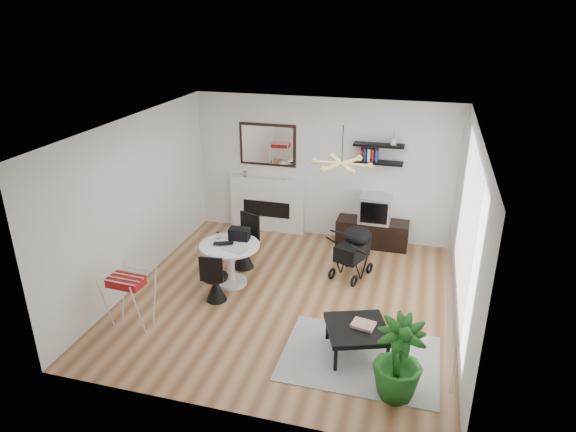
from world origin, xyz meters
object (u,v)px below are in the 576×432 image
(fireplace, at_px, (268,198))
(stroller, at_px, (353,253))
(crt_tv, at_px, (375,209))
(potted_plant, at_px, (398,359))
(coffee_table, at_px, (357,330))
(dining_table, at_px, (230,258))
(drying_rack, at_px, (130,299))
(tv_console, at_px, (372,233))

(fireplace, distance_m, stroller, 2.41)
(crt_tv, xyz_separation_m, potted_plant, (0.73, -3.98, -0.24))
(stroller, height_order, coffee_table, stroller)
(dining_table, bearing_deg, coffee_table, -29.53)
(dining_table, xyz_separation_m, drying_rack, (-0.91, -1.49, -0.03))
(crt_tv, relative_size, dining_table, 0.60)
(tv_console, bearing_deg, coffee_table, -86.63)
(stroller, relative_size, coffee_table, 0.96)
(drying_rack, bearing_deg, coffee_table, 7.53)
(fireplace, xyz_separation_m, drying_rack, (-0.84, -3.72, -0.25))
(drying_rack, bearing_deg, crt_tv, 53.51)
(fireplace, height_order, stroller, fireplace)
(crt_tv, height_order, coffee_table, crt_tv)
(crt_tv, distance_m, stroller, 1.29)
(dining_table, bearing_deg, stroller, 23.92)
(crt_tv, relative_size, coffee_table, 0.59)
(coffee_table, distance_m, potted_plant, 0.87)
(crt_tv, distance_m, coffee_table, 3.36)
(crt_tv, bearing_deg, dining_table, -135.18)
(dining_table, height_order, potted_plant, potted_plant)
(coffee_table, bearing_deg, fireplace, 123.47)
(potted_plant, bearing_deg, coffee_table, 130.56)
(tv_console, bearing_deg, crt_tv, -7.38)
(crt_tv, bearing_deg, potted_plant, -79.61)
(stroller, xyz_separation_m, potted_plant, (0.93, -2.75, 0.11))
(coffee_table, bearing_deg, crt_tv, 92.94)
(drying_rack, relative_size, stroller, 0.89)
(tv_console, bearing_deg, potted_plant, -79.27)
(fireplace, xyz_separation_m, potted_plant, (2.87, -4.15, -0.17))
(drying_rack, bearing_deg, potted_plant, -3.14)
(tv_console, height_order, drying_rack, drying_rack)
(tv_console, relative_size, dining_table, 1.39)
(fireplace, bearing_deg, tv_console, -4.50)
(dining_table, height_order, drying_rack, drying_rack)
(tv_console, distance_m, drying_rack, 4.62)
(potted_plant, bearing_deg, stroller, 108.72)
(tv_console, xyz_separation_m, dining_table, (-2.05, -2.06, 0.21))
(drying_rack, relative_size, coffee_table, 0.85)
(crt_tv, xyz_separation_m, coffee_table, (0.17, -3.33, -0.39))
(drying_rack, bearing_deg, stroller, 43.40)
(dining_table, xyz_separation_m, stroller, (1.87, 0.83, -0.06))
(fireplace, xyz_separation_m, stroller, (1.94, -1.40, -0.28))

